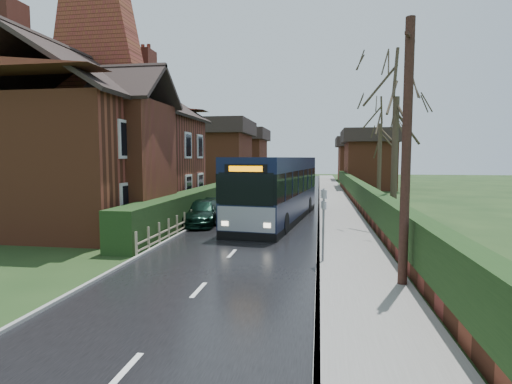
% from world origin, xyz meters
% --- Properties ---
extents(ground, '(140.00, 140.00, 0.00)m').
position_xyz_m(ground, '(0.00, 0.00, 0.00)').
color(ground, '#314A1F').
rests_on(ground, ground).
extents(road, '(6.00, 100.00, 0.02)m').
position_xyz_m(road, '(0.00, 10.00, 0.01)').
color(road, black).
rests_on(road, ground).
extents(pavement, '(2.50, 100.00, 0.14)m').
position_xyz_m(pavement, '(4.25, 10.00, 0.07)').
color(pavement, slate).
rests_on(pavement, ground).
extents(kerb_right, '(0.12, 100.00, 0.14)m').
position_xyz_m(kerb_right, '(3.05, 10.00, 0.07)').
color(kerb_right, gray).
rests_on(kerb_right, ground).
extents(kerb_left, '(0.12, 100.00, 0.10)m').
position_xyz_m(kerb_left, '(-3.05, 10.00, 0.05)').
color(kerb_left, gray).
rests_on(kerb_left, ground).
extents(front_hedge, '(1.20, 16.00, 1.60)m').
position_xyz_m(front_hedge, '(-3.90, 5.00, 0.80)').
color(front_hedge, black).
rests_on(front_hedge, ground).
extents(picket_fence, '(0.10, 16.00, 0.90)m').
position_xyz_m(picket_fence, '(-3.15, 5.00, 0.45)').
color(picket_fence, tan).
rests_on(picket_fence, ground).
extents(right_wall_hedge, '(0.60, 50.00, 1.80)m').
position_xyz_m(right_wall_hedge, '(5.80, 10.00, 1.02)').
color(right_wall_hedge, brown).
rests_on(right_wall_hedge, ground).
extents(brick_house, '(9.30, 14.60, 10.30)m').
position_xyz_m(brick_house, '(-8.73, 4.78, 4.38)').
color(brick_house, brown).
rests_on(brick_house, ground).
extents(bus, '(3.96, 11.62, 3.46)m').
position_xyz_m(bus, '(0.80, 5.75, 1.72)').
color(bus, black).
rests_on(bus, ground).
extents(car_silver, '(2.01, 3.96, 1.29)m').
position_xyz_m(car_silver, '(-1.50, 5.20, 0.65)').
color(car_silver, '#B5B5BB').
rests_on(car_silver, ground).
extents(car_green, '(2.03, 4.38, 1.24)m').
position_xyz_m(car_green, '(-2.90, 4.00, 0.62)').
color(car_green, black).
rests_on(car_green, ground).
extents(car_distant, '(1.75, 4.42, 1.43)m').
position_xyz_m(car_distant, '(-0.43, 38.48, 0.72)').
color(car_distant, black).
rests_on(car_distant, ground).
extents(bus_stop_sign, '(0.20, 0.36, 2.47)m').
position_xyz_m(bus_stop_sign, '(3.20, -3.00, 1.63)').
color(bus_stop_sign, slate).
rests_on(bus_stop_sign, ground).
extents(telegraph_pole, '(0.42, 0.85, 6.94)m').
position_xyz_m(telegraph_pole, '(5.24, -5.00, 3.51)').
color(telegraph_pole, black).
rests_on(telegraph_pole, ground).
extents(tree_right_near, '(4.17, 4.17, 9.00)m').
position_xyz_m(tree_right_near, '(6.59, 4.10, 6.72)').
color(tree_right_near, '#362C20').
rests_on(tree_right_near, ground).
extents(tree_right_far, '(4.61, 4.61, 8.91)m').
position_xyz_m(tree_right_far, '(7.96, 18.52, 6.66)').
color(tree_right_far, '#3A2F22').
rests_on(tree_right_far, ground).
extents(tree_house_side, '(4.30, 4.30, 9.77)m').
position_xyz_m(tree_house_side, '(-11.22, 12.59, 7.30)').
color(tree_house_side, '#34261E').
rests_on(tree_house_side, ground).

